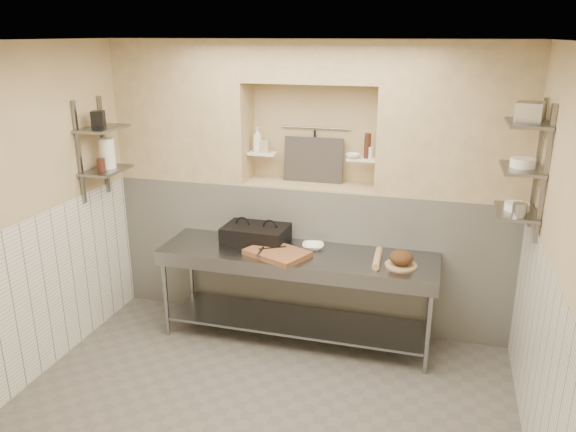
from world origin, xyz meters
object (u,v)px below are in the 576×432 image
(bottle_soap, at_px, (257,140))
(jug_left, at_px, (107,153))
(prep_table, at_px, (296,278))
(bowl_alcove, at_px, (353,156))
(rolling_pin, at_px, (377,258))
(bread_loaf, at_px, (401,258))
(panini_press, at_px, (256,234))
(mixing_bowl, at_px, (313,246))
(cutting_board, at_px, (277,253))

(bottle_soap, bearing_deg, jug_left, -152.90)
(prep_table, xyz_separation_m, bowl_alcove, (0.41, 0.53, 1.09))
(rolling_pin, height_order, bread_loaf, bread_loaf)
(prep_table, bearing_deg, bottle_soap, 134.53)
(panini_press, relative_size, bread_loaf, 2.96)
(prep_table, xyz_separation_m, mixing_bowl, (0.12, 0.14, 0.28))
(prep_table, xyz_separation_m, jug_left, (-1.85, -0.09, 1.11))
(cutting_board, relative_size, rolling_pin, 1.27)
(jug_left, bearing_deg, bread_loaf, 0.83)
(rolling_pin, relative_size, bottle_soap, 1.73)
(rolling_pin, height_order, jug_left, jug_left)
(prep_table, bearing_deg, panini_press, 157.96)
(cutting_board, relative_size, bowl_alcove, 3.92)
(mixing_bowl, relative_size, bowl_alcove, 1.49)
(panini_press, distance_m, rolling_pin, 1.22)
(mixing_bowl, distance_m, bread_loaf, 0.86)
(cutting_board, xyz_separation_m, bowl_alcove, (0.56, 0.64, 0.81))
(bread_loaf, bearing_deg, rolling_pin, 169.69)
(bowl_alcove, xyz_separation_m, jug_left, (-2.26, -0.62, 0.02))
(prep_table, bearing_deg, cutting_board, -144.44)
(prep_table, distance_m, rolling_pin, 0.80)
(rolling_pin, xyz_separation_m, bowl_alcove, (-0.34, 0.54, 0.80))
(rolling_pin, bearing_deg, cutting_board, -173.81)
(rolling_pin, distance_m, jug_left, 2.73)
(panini_press, height_order, rolling_pin, panini_press)
(cutting_board, height_order, rolling_pin, rolling_pin)
(panini_press, distance_m, bowl_alcove, 1.20)
(rolling_pin, xyz_separation_m, jug_left, (-2.60, -0.08, 0.82))
(panini_press, relative_size, mixing_bowl, 3.04)
(panini_press, bearing_deg, bread_loaf, -6.94)
(prep_table, xyz_separation_m, bottle_soap, (-0.56, 0.57, 1.19))
(mixing_bowl, xyz_separation_m, bread_loaf, (0.84, -0.19, 0.05))
(bottle_soap, xyz_separation_m, bowl_alcove, (0.97, -0.04, -0.10))
(cutting_board, xyz_separation_m, rolling_pin, (0.90, 0.10, 0.01))
(prep_table, xyz_separation_m, panini_press, (-0.46, 0.19, 0.34))
(prep_table, bearing_deg, rolling_pin, -0.93)
(bread_loaf, bearing_deg, cutting_board, -176.93)
(cutting_board, height_order, bottle_soap, bottle_soap)
(mixing_bowl, height_order, bowl_alcove, bowl_alcove)
(mixing_bowl, bearing_deg, panini_press, 175.49)
(bottle_soap, bearing_deg, bread_loaf, -22.15)
(cutting_board, height_order, bowl_alcove, bowl_alcove)
(prep_table, height_order, bottle_soap, bottle_soap)
(rolling_pin, bearing_deg, bread_loaf, -10.31)
(prep_table, distance_m, panini_press, 0.60)
(bowl_alcove, bearing_deg, bread_loaf, -46.55)
(bread_loaf, bearing_deg, bottle_soap, 157.85)
(bottle_soap, relative_size, bowl_alcove, 1.79)
(prep_table, distance_m, bread_loaf, 1.02)
(prep_table, relative_size, bread_loaf, 12.32)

